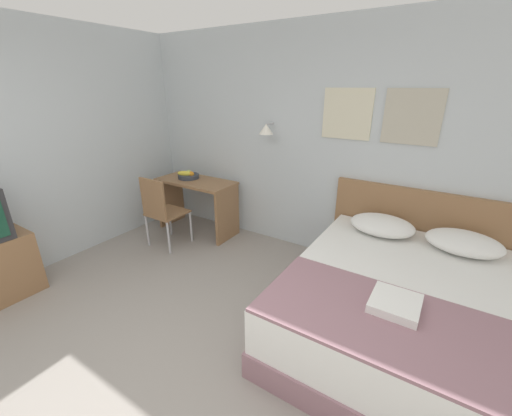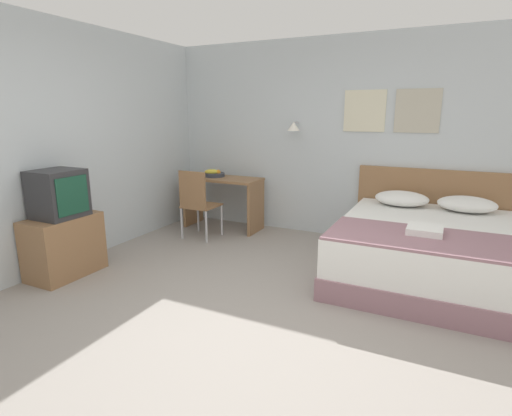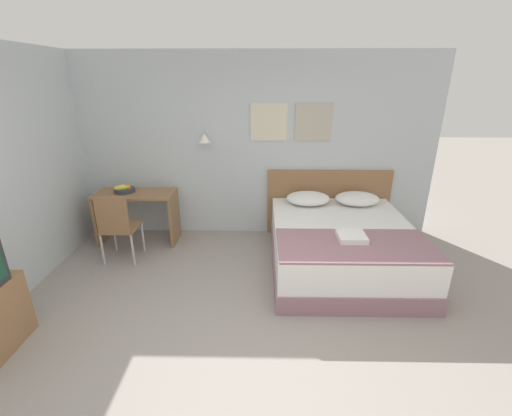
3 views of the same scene
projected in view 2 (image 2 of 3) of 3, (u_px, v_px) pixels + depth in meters
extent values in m
plane|color=gray|center=(241.00, 325.00, 3.25)|extent=(24.00, 24.00, 0.00)
cube|color=silver|center=(337.00, 140.00, 5.36)|extent=(5.58, 0.06, 2.65)
cube|color=beige|center=(365.00, 111.00, 5.09)|extent=(0.52, 0.02, 0.52)
cube|color=#B7B29E|center=(417.00, 111.00, 4.82)|extent=(0.52, 0.02, 0.52)
cylinder|color=#B2B2B7|center=(296.00, 122.00, 5.44)|extent=(0.02, 0.16, 0.02)
cone|color=white|center=(294.00, 126.00, 5.38)|extent=(0.17, 0.17, 0.12)
cube|color=silver|center=(12.00, 150.00, 3.86)|extent=(0.06, 5.74, 2.65)
cube|color=gray|center=(424.00, 268.00, 4.14)|extent=(1.73, 2.02, 0.22)
cube|color=white|center=(427.00, 241.00, 4.07)|extent=(1.70, 1.98, 0.37)
cube|color=#8E6642|center=(433.00, 210.00, 4.96)|extent=(1.85, 0.06, 1.01)
ellipsoid|color=white|center=(402.00, 198.00, 4.79)|extent=(0.62, 0.46, 0.17)
ellipsoid|color=white|center=(467.00, 204.00, 4.50)|extent=(0.62, 0.46, 0.17)
cube|color=gray|center=(425.00, 239.00, 3.51)|extent=(1.68, 0.81, 0.02)
cube|color=white|center=(425.00, 230.00, 3.63)|extent=(0.31, 0.32, 0.06)
cube|color=#8E6642|center=(223.00, 179.00, 5.81)|extent=(1.11, 0.52, 0.03)
cube|color=#8E6642|center=(193.00, 201.00, 6.13)|extent=(0.04, 0.48, 0.72)
cube|color=#8E6642|center=(256.00, 208.00, 5.67)|extent=(0.04, 0.48, 0.72)
cube|color=#8E6642|center=(202.00, 206.00, 5.45)|extent=(0.43, 0.43, 0.02)
cube|color=#8E6642|center=(192.00, 190.00, 5.21)|extent=(0.40, 0.03, 0.49)
cylinder|color=#B7B7BC|center=(198.00, 217.00, 5.76)|extent=(0.03, 0.03, 0.43)
cylinder|color=#B7B7BC|center=(222.00, 220.00, 5.59)|extent=(0.03, 0.03, 0.43)
cylinder|color=#B7B7BC|center=(182.00, 223.00, 5.41)|extent=(0.03, 0.03, 0.43)
cylinder|color=#B7B7BC|center=(206.00, 227.00, 5.24)|extent=(0.03, 0.03, 0.43)
cylinder|color=#333842|center=(215.00, 175.00, 5.88)|extent=(0.29, 0.29, 0.05)
sphere|color=orange|center=(218.00, 172.00, 5.85)|extent=(0.08, 0.08, 0.08)
sphere|color=#B2C156|center=(214.00, 171.00, 5.93)|extent=(0.07, 0.07, 0.07)
ellipsoid|color=yellow|center=(212.00, 172.00, 5.84)|extent=(0.21, 0.14, 0.07)
cube|color=#8E6642|center=(64.00, 246.00, 4.18)|extent=(0.44, 0.73, 0.64)
cube|color=#2D2D30|center=(58.00, 194.00, 4.05)|extent=(0.42, 0.46, 0.49)
cube|color=#194733|center=(73.00, 196.00, 3.96)|extent=(0.01, 0.36, 0.38)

